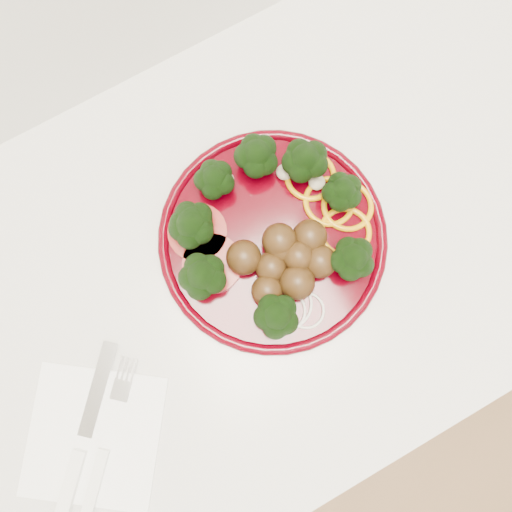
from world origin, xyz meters
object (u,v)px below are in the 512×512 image
knife (79,455)px  plate (270,235)px  fork (101,464)px  napkin (94,436)px

knife → plate: bearing=-27.6°
knife → fork: 0.03m
napkin → knife: 0.03m
fork → plate: bearing=-23.1°
knife → fork: (0.02, -0.02, -0.00)m
fork → knife: bearing=83.0°
napkin → fork: bearing=-99.4°
napkin → fork: 0.03m
napkin → knife: bearing=-155.3°
plate → fork: 0.34m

